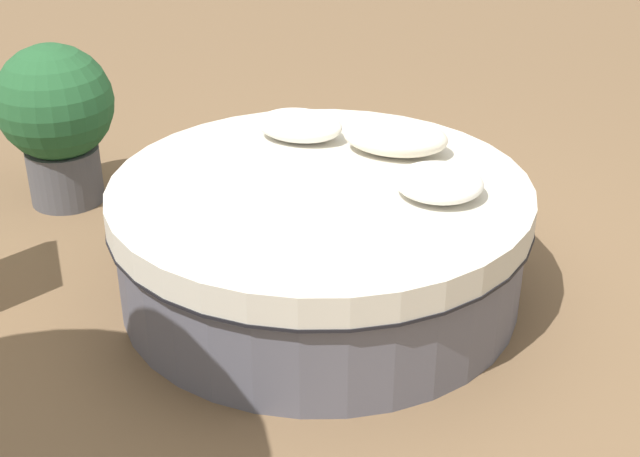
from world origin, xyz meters
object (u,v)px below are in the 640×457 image
throw_pillow_0 (439,182)px  throw_pillow_1 (395,137)px  throw_pillow_2 (299,125)px  planter (56,115)px  round_bed (320,238)px

throw_pillow_0 → throw_pillow_1: throw_pillow_1 is taller
throw_pillow_0 → throw_pillow_1: bearing=124.0°
throw_pillow_2 → planter: bearing=176.5°
throw_pillow_1 → throw_pillow_2: 0.53m
round_bed → throw_pillow_0: size_ratio=4.94×
throw_pillow_0 → planter: size_ratio=0.42×
round_bed → throw_pillow_1: size_ratio=3.79×
throw_pillow_1 → throw_pillow_2: size_ratio=1.17×
round_bed → throw_pillow_2: (-0.26, 0.51, 0.39)m
round_bed → throw_pillow_0: bearing=2.3°
throw_pillow_1 → planter: planter is taller
round_bed → planter: (-1.81, 0.60, 0.25)m
throw_pillow_0 → planter: 2.46m
planter → throw_pillow_1: bearing=-3.6°
round_bed → throw_pillow_2: size_ratio=4.42×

